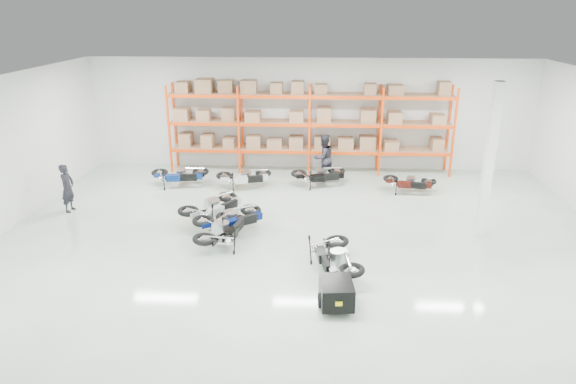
# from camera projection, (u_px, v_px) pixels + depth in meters

# --- Properties ---
(room) EXTENTS (18.00, 18.00, 18.00)m
(room) POSITION_uv_depth(u_px,v_px,m) (305.00, 163.00, 14.34)
(room) COLOR #B0C4B2
(room) RESTS_ON ground
(pallet_rack) EXTENTS (11.28, 0.98, 3.62)m
(pallet_rack) POSITION_uv_depth(u_px,v_px,m) (310.00, 117.00, 20.39)
(pallet_rack) COLOR #FD450D
(pallet_rack) RESTS_ON ground
(structural_column) EXTENTS (0.25, 0.25, 4.50)m
(structural_column) POSITION_uv_depth(u_px,v_px,m) (489.00, 161.00, 14.52)
(structural_column) COLOR white
(structural_column) RESTS_ON ground
(moto_blue_centre) EXTENTS (2.10, 1.89, 1.23)m
(moto_blue_centre) POSITION_uv_depth(u_px,v_px,m) (231.00, 215.00, 15.17)
(moto_blue_centre) COLOR #081652
(moto_blue_centre) RESTS_ON ground
(moto_silver_left) EXTENTS (1.95, 2.14, 1.26)m
(moto_silver_left) POSITION_uv_depth(u_px,v_px,m) (213.00, 202.00, 16.08)
(moto_silver_left) COLOR #ACAEB2
(moto_silver_left) RESTS_ON ground
(moto_black_far_left) EXTENTS (1.34, 2.08, 1.24)m
(moto_black_far_left) POSITION_uv_depth(u_px,v_px,m) (224.00, 225.00, 14.43)
(moto_black_far_left) COLOR black
(moto_black_far_left) RESTS_ON ground
(moto_touring_right) EXTENTS (1.29, 2.06, 1.24)m
(moto_touring_right) POSITION_uv_depth(u_px,v_px,m) (335.00, 252.00, 12.85)
(moto_touring_right) COLOR black
(moto_touring_right) RESTS_ON ground
(trailer) EXTENTS (0.80, 1.53, 0.63)m
(trailer) POSITION_uv_depth(u_px,v_px,m) (336.00, 293.00, 11.42)
(trailer) COLOR black
(trailer) RESTS_ON ground
(moto_back_a) EXTENTS (1.94, 1.14, 1.19)m
(moto_back_a) POSITION_uv_depth(u_px,v_px,m) (179.00, 172.00, 19.21)
(moto_back_a) COLOR navy
(moto_back_a) RESTS_ON ground
(moto_back_b) EXTENTS (1.94, 1.32, 1.15)m
(moto_back_b) POSITION_uv_depth(u_px,v_px,m) (245.00, 174.00, 19.03)
(moto_back_b) COLOR silver
(moto_back_b) RESTS_ON ground
(moto_back_c) EXTENTS (1.99, 1.38, 1.17)m
(moto_back_c) POSITION_uv_depth(u_px,v_px,m) (320.00, 172.00, 19.24)
(moto_back_c) COLOR black
(moto_back_c) RESTS_ON ground
(moto_back_d) EXTENTS (1.74, 1.07, 1.06)m
(moto_back_d) POSITION_uv_depth(u_px,v_px,m) (410.00, 179.00, 18.54)
(moto_back_d) COLOR #3D100C
(moto_back_d) RESTS_ON ground
(person_left) EXTENTS (0.43, 0.61, 1.60)m
(person_left) POSITION_uv_depth(u_px,v_px,m) (68.00, 188.00, 16.75)
(person_left) COLOR black
(person_left) RESTS_ON ground
(person_back) EXTENTS (1.13, 1.09, 1.83)m
(person_back) POSITION_uv_depth(u_px,v_px,m) (323.00, 158.00, 19.69)
(person_back) COLOR #222129
(person_back) RESTS_ON ground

